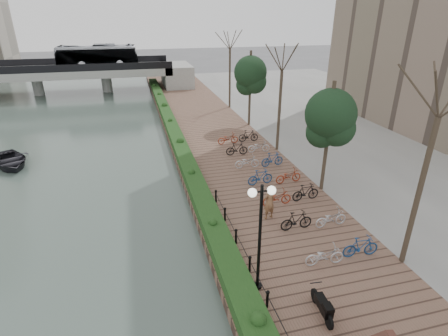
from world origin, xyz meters
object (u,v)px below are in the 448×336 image
object	(u,v)px
motorcycle	(322,304)
pedestrian	(269,202)
lamppost	(261,216)
boat	(10,161)

from	to	relation	value
motorcycle	pedestrian	world-z (taller)	pedestrian
lamppost	motorcycle	size ratio (longest dim) A/B	3.07
lamppost	pedestrian	xyz separation A→B (m)	(2.25, 4.64, -2.31)
pedestrian	boat	xyz separation A→B (m)	(-15.42, 12.12, -0.96)
motorcycle	boat	xyz separation A→B (m)	(-14.90, 18.61, -0.48)
motorcycle	pedestrian	xyz separation A→B (m)	(0.52, 6.48, 0.48)
motorcycle	boat	distance (m)	23.84
motorcycle	pedestrian	distance (m)	6.52
lamppost	boat	xyz separation A→B (m)	(-13.17, 16.76, -3.28)
pedestrian	motorcycle	bearing A→B (deg)	67.73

